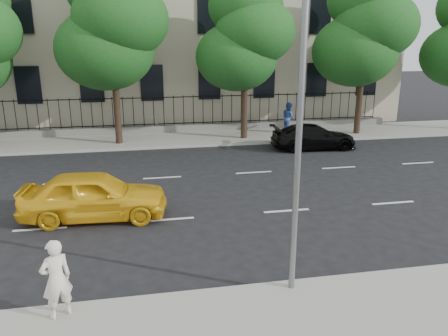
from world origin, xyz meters
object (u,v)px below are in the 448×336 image
Objects in this scene: street_light at (293,65)px; woman_near at (56,279)px; black_sedan at (314,137)px; yellow_taxi at (94,195)px.

street_light is 6.59m from woman_near.
street_light is at bearing 157.96° from black_sedan.
street_light is at bearing 157.52° from woman_near.
yellow_taxi is 12.94m from black_sedan.
street_light is 8.14m from yellow_taxi.
black_sedan is (10.55, 7.49, -0.14)m from yellow_taxi.
street_light reaches higher than yellow_taxi.
yellow_taxi is 1.03× the size of black_sedan.
street_light reaches higher than black_sedan.
black_sedan is 16.90m from woman_near.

